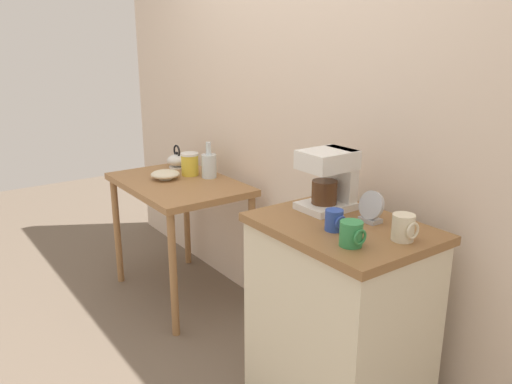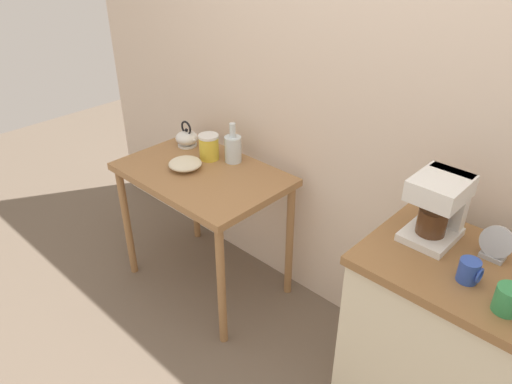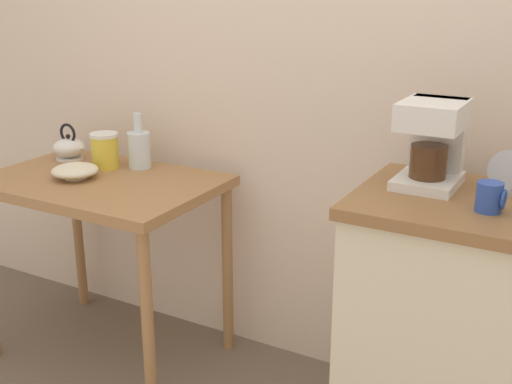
{
  "view_description": "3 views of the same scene",
  "coord_description": "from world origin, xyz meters",
  "px_view_note": "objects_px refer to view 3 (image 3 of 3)",
  "views": [
    {
      "loc": [
        2.09,
        -1.41,
        1.65
      ],
      "look_at": [
        0.22,
        -0.07,
        0.95
      ],
      "focal_mm": 36.49,
      "sensor_mm": 36.0,
      "label": 1
    },
    {
      "loc": [
        1.08,
        -1.48,
        2.02
      ],
      "look_at": [
        -0.24,
        -0.08,
        0.88
      ],
      "focal_mm": 33.92,
      "sensor_mm": 36.0,
      "label": 2
    },
    {
      "loc": [
        0.99,
        -1.82,
        1.53
      ],
      "look_at": [
        0.01,
        -0.05,
        0.86
      ],
      "focal_mm": 45.41,
      "sensor_mm": 36.0,
      "label": 3
    }
  ],
  "objects_px": {
    "bowl_stoneware": "(75,171)",
    "glass_carafe_vase": "(139,148)",
    "mug_blue": "(490,197)",
    "teakettle": "(69,148)",
    "canister_enamel": "(105,150)",
    "coffee_maker": "(433,139)",
    "table_clock": "(508,175)"
  },
  "relations": [
    {
      "from": "teakettle",
      "to": "coffee_maker",
      "type": "xyz_separation_m",
      "value": [
        1.57,
        -0.07,
        0.24
      ]
    },
    {
      "from": "glass_carafe_vase",
      "to": "mug_blue",
      "type": "height_order",
      "value": "mug_blue"
    },
    {
      "from": "mug_blue",
      "to": "glass_carafe_vase",
      "type": "bearing_deg",
      "value": 168.8
    },
    {
      "from": "teakettle",
      "to": "coffee_maker",
      "type": "bearing_deg",
      "value": -2.54
    },
    {
      "from": "bowl_stoneware",
      "to": "glass_carafe_vase",
      "type": "xyz_separation_m",
      "value": [
        0.12,
        0.25,
        0.05
      ]
    },
    {
      "from": "bowl_stoneware",
      "to": "glass_carafe_vase",
      "type": "bearing_deg",
      "value": 63.66
    },
    {
      "from": "mug_blue",
      "to": "table_clock",
      "type": "relative_size",
      "value": 0.64
    },
    {
      "from": "bowl_stoneware",
      "to": "mug_blue",
      "type": "xyz_separation_m",
      "value": [
        1.55,
        -0.04,
        0.16
      ]
    },
    {
      "from": "teakettle",
      "to": "canister_enamel",
      "type": "distance_m",
      "value": 0.23
    },
    {
      "from": "canister_enamel",
      "to": "table_clock",
      "type": "distance_m",
      "value": 1.58
    },
    {
      "from": "canister_enamel",
      "to": "coffee_maker",
      "type": "bearing_deg",
      "value": -1.9
    },
    {
      "from": "bowl_stoneware",
      "to": "teakettle",
      "type": "distance_m",
      "value": 0.3
    },
    {
      "from": "teakettle",
      "to": "glass_carafe_vase",
      "type": "bearing_deg",
      "value": 7.52
    },
    {
      "from": "teakettle",
      "to": "table_clock",
      "type": "bearing_deg",
      "value": -1.67
    },
    {
      "from": "mug_blue",
      "to": "bowl_stoneware",
      "type": "bearing_deg",
      "value": 178.68
    },
    {
      "from": "glass_carafe_vase",
      "to": "canister_enamel",
      "type": "xyz_separation_m",
      "value": [
        -0.12,
        -0.07,
        -0.01
      ]
    },
    {
      "from": "bowl_stoneware",
      "to": "teakettle",
      "type": "xyz_separation_m",
      "value": [
        -0.23,
        0.2,
        0.02
      ]
    },
    {
      "from": "bowl_stoneware",
      "to": "table_clock",
      "type": "bearing_deg",
      "value": 5.44
    },
    {
      "from": "mug_blue",
      "to": "table_clock",
      "type": "distance_m",
      "value": 0.19
    },
    {
      "from": "coffee_maker",
      "to": "mug_blue",
      "type": "relative_size",
      "value": 3.15
    },
    {
      "from": "coffee_maker",
      "to": "mug_blue",
      "type": "distance_m",
      "value": 0.28
    },
    {
      "from": "bowl_stoneware",
      "to": "table_clock",
      "type": "xyz_separation_m",
      "value": [
        1.57,
        0.15,
        0.17
      ]
    },
    {
      "from": "canister_enamel",
      "to": "mug_blue",
      "type": "height_order",
      "value": "mug_blue"
    },
    {
      "from": "coffee_maker",
      "to": "glass_carafe_vase",
      "type": "bearing_deg",
      "value": 174.6
    },
    {
      "from": "bowl_stoneware",
      "to": "glass_carafe_vase",
      "type": "distance_m",
      "value": 0.28
    },
    {
      "from": "coffee_maker",
      "to": "mug_blue",
      "type": "bearing_deg",
      "value": -39.08
    },
    {
      "from": "teakettle",
      "to": "coffee_maker",
      "type": "height_order",
      "value": "coffee_maker"
    },
    {
      "from": "teakettle",
      "to": "canister_enamel",
      "type": "relative_size",
      "value": 1.14
    },
    {
      "from": "glass_carafe_vase",
      "to": "mug_blue",
      "type": "bearing_deg",
      "value": -11.2
    },
    {
      "from": "coffee_maker",
      "to": "bowl_stoneware",
      "type": "bearing_deg",
      "value": -174.41
    },
    {
      "from": "bowl_stoneware",
      "to": "glass_carafe_vase",
      "type": "height_order",
      "value": "glass_carafe_vase"
    },
    {
      "from": "bowl_stoneware",
      "to": "teakettle",
      "type": "height_order",
      "value": "teakettle"
    }
  ]
}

